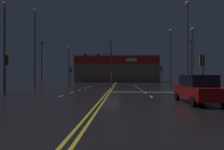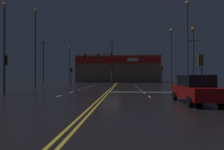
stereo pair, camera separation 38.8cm
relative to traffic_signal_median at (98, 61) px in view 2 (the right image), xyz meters
The scene contains 16 objects.
ground_plane 4.61m from the traffic_signal_median, 20.85° to the right, with size 200.00×200.00×0.00m, color black.
road_markings 5.08m from the traffic_signal_median, 29.42° to the right, with size 12.05×60.00×0.01m.
traffic_signal_median is the anchor object (origin of this frame).
traffic_signal_corner_northeast 14.26m from the traffic_signal_median, 38.36° to the left, with size 0.42×0.36×3.86m.
traffic_signal_corner_southeast 14.43m from the traffic_signal_median, 43.83° to the right, with size 0.42×0.36×3.69m.
traffic_signal_corner_southwest 12.10m from the traffic_signal_median, 128.53° to the right, with size 0.42×0.36×3.83m.
traffic_signal_corner_northwest 10.98m from the traffic_signal_median, 127.16° to the left, with size 0.42×0.36×3.58m.
streetlight_near_left 13.26m from the traffic_signal_median, 23.82° to the left, with size 0.56×0.56×9.98m.
streetlight_near_right 18.34m from the traffic_signal_median, 120.12° to the left, with size 0.56×0.56×8.94m.
streetlight_median_approach 10.79m from the traffic_signal_median, behind, with size 0.56×0.56×12.42m.
streetlight_far_left 11.84m from the traffic_signal_median, 142.78° to the right, with size 0.56×0.56×9.88m.
streetlight_far_right 12.51m from the traffic_signal_median, 12.11° to the right, with size 0.56×0.56×11.44m.
streetlight_far_median 14.12m from the traffic_signal_median, ahead, with size 0.56×0.56×9.03m.
parked_car 16.12m from the traffic_signal_median, 57.43° to the right, with size 2.05×4.31×1.88m.
building_backdrop 31.82m from the traffic_signal_median, 86.43° to the left, with size 25.78×10.23×8.15m.
utility_pole_row 24.19m from the traffic_signal_median, 86.56° to the left, with size 44.62×0.26×12.31m.
Camera 2 is at (1.77, -24.54, 1.80)m, focal length 28.00 mm.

